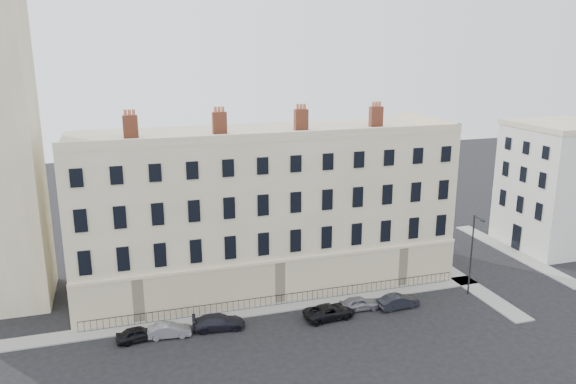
% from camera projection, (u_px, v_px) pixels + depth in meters
% --- Properties ---
extents(ground, '(160.00, 160.00, 0.00)m').
position_uv_depth(ground, '(367.00, 323.00, 47.95)').
color(ground, black).
rests_on(ground, ground).
extents(terrace, '(36.22, 12.22, 17.00)m').
position_uv_depth(terrace, '(263.00, 207.00, 55.36)').
color(terrace, '#C4B691').
rests_on(terrace, ground).
extents(adjacent_building, '(10.00, 10.00, 14.00)m').
position_uv_depth(adjacent_building, '(558.00, 188.00, 64.68)').
color(adjacent_building, silver).
rests_on(adjacent_building, ground).
extents(pavement_terrace, '(48.00, 2.00, 0.12)m').
position_uv_depth(pavement_terrace, '(240.00, 313.00, 49.67)').
color(pavement_terrace, gray).
rests_on(pavement_terrace, ground).
extents(pavement_east_return, '(2.00, 24.00, 0.12)m').
position_uv_depth(pavement_east_return, '(447.00, 270.00, 59.07)').
color(pavement_east_return, gray).
rests_on(pavement_east_return, ground).
extents(pavement_adjacent, '(2.00, 20.00, 0.12)m').
position_uv_depth(pavement_adjacent, '(514.00, 253.00, 63.80)').
color(pavement_adjacent, gray).
rests_on(pavement_adjacent, ground).
extents(railings, '(35.00, 0.04, 0.96)m').
position_uv_depth(railings, '(282.00, 300.00, 51.06)').
color(railings, black).
rests_on(railings, ground).
extents(car_a, '(3.65, 1.84, 1.19)m').
position_uv_depth(car_a, '(138.00, 334.00, 44.94)').
color(car_a, black).
rests_on(car_a, ground).
extents(car_b, '(3.60, 1.57, 1.15)m').
position_uv_depth(car_b, '(169.00, 330.00, 45.53)').
color(car_b, slate).
rests_on(car_b, ground).
extents(car_c, '(4.56, 2.28, 1.27)m').
position_uv_depth(car_c, '(219.00, 322.00, 46.78)').
color(car_c, black).
rests_on(car_c, ground).
extents(car_d, '(4.66, 2.44, 1.25)m').
position_uv_depth(car_d, '(329.00, 312.00, 48.62)').
color(car_d, black).
rests_on(car_d, ground).
extents(car_e, '(3.68, 1.63, 1.23)m').
position_uv_depth(car_e, '(359.00, 303.00, 50.22)').
color(car_e, slate).
rests_on(car_e, ground).
extents(car_f, '(3.93, 1.60, 1.27)m').
position_uv_depth(car_f, '(398.00, 301.00, 50.53)').
color(car_f, black).
rests_on(car_f, ground).
extents(streetlamp, '(0.32, 1.71, 7.88)m').
position_uv_depth(streetlamp, '(472.00, 251.00, 52.37)').
color(streetlamp, '#29292D').
rests_on(streetlamp, ground).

